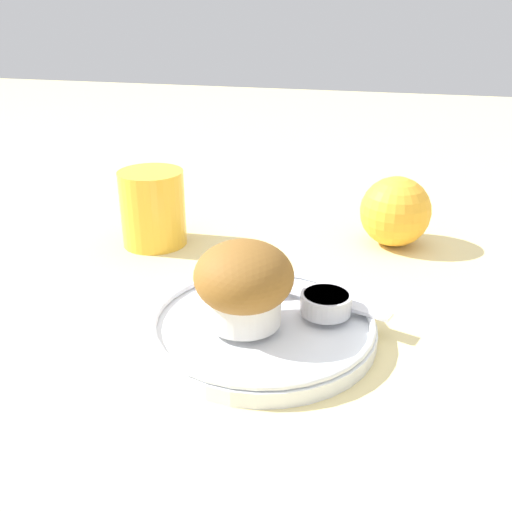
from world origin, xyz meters
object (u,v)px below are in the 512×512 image
object	(u,v)px
muffin	(238,283)
butter_knife	(296,290)
juice_glass	(153,208)
orange_fruit	(395,212)

from	to	relation	value
muffin	butter_knife	size ratio (longest dim) A/B	0.46
muffin	juice_glass	xyz separation A→B (m)	(-0.16, 0.19, -0.01)
muffin	juice_glass	distance (m)	0.25
butter_knife	juice_glass	distance (m)	0.23
muffin	butter_knife	world-z (taller)	muffin
muffin	butter_knife	bearing A→B (deg)	59.93
juice_glass	orange_fruit	bearing A→B (deg)	13.84
orange_fruit	juice_glass	distance (m)	0.29
orange_fruit	juice_glass	size ratio (longest dim) A/B	0.93
muffin	juice_glass	world-z (taller)	muffin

